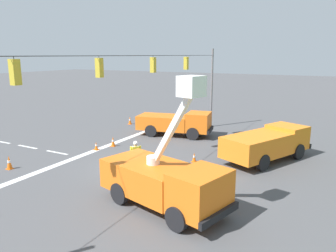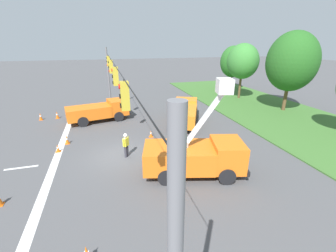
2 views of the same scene
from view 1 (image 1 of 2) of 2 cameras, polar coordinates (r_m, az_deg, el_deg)
ground_plane at (r=20.06m, az=-6.14°, el=-7.13°), size 200.00×200.00×0.00m
lane_markings at (r=23.72m, az=-17.91°, el=-4.58°), size 17.60×15.25×0.01m
signal_gantry at (r=19.02m, az=-6.50°, el=5.98°), size 26.20×0.33×7.20m
utility_truck_bucket_lift at (r=14.46m, az=-0.45°, el=-9.29°), size 3.94×6.51×5.88m
utility_truck_support_near at (r=21.85m, az=16.93°, el=-2.83°), size 6.87×4.87×2.01m
utility_truck_support_far at (r=27.35m, az=1.41°, el=0.60°), size 3.46×6.51×2.03m
road_worker at (r=19.24m, az=-5.65°, el=-4.84°), size 0.50×0.48×1.77m
traffic_cone_foreground_left at (r=30.48m, az=-2.20°, el=0.24°), size 0.36×0.36×0.60m
traffic_cone_foreground_right at (r=31.40m, az=-4.16°, el=0.78°), size 0.36×0.36×0.79m
traffic_cone_mid_right at (r=21.66m, az=-25.93°, el=-5.73°), size 0.36×0.36×0.81m
traffic_cone_near_bucket at (r=32.17m, az=-6.65°, el=1.00°), size 0.36×0.36×0.78m
traffic_cone_lane_edge_a at (r=24.62m, az=-9.55°, el=-2.65°), size 0.36×0.36×0.74m
traffic_cone_lane_edge_b at (r=18.52m, az=8.55°, el=-7.72°), size 0.36×0.36×0.72m
traffic_cone_far_left at (r=23.94m, az=-12.39°, el=-3.41°), size 0.36×0.36×0.60m
traffic_cone_far_right at (r=20.86m, az=4.58°, el=-5.47°), size 0.36×0.36×0.62m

